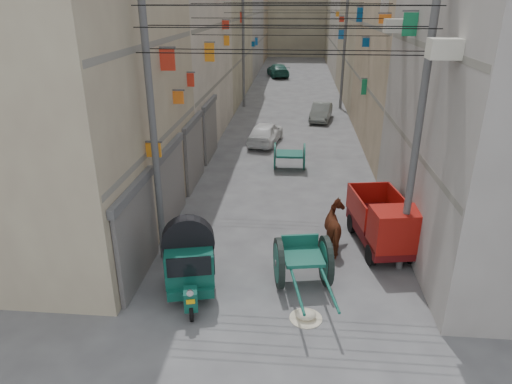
# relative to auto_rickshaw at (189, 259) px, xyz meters

# --- Properties ---
(building_row_left) EXTENTS (8.00, 62.00, 14.00)m
(building_row_left) POSITION_rel_auto_rickshaw_xyz_m (-5.64, 29.85, 5.45)
(building_row_left) COLOR tan
(building_row_left) RESTS_ON ground
(building_row_right) EXTENTS (8.00, 62.00, 14.00)m
(building_row_right) POSITION_rel_auto_rickshaw_xyz_m (10.35, 29.85, 5.45)
(building_row_right) COLOR #9C9692
(building_row_right) RESTS_ON ground
(end_cap_building) EXTENTS (22.00, 10.00, 13.00)m
(end_cap_building) POSITION_rel_auto_rickshaw_xyz_m (2.35, 61.73, 5.49)
(end_cap_building) COLOR #B4AC8D
(end_cap_building) RESTS_ON ground
(shutters_left) EXTENTS (0.18, 14.40, 2.88)m
(shutters_left) POSITION_rel_auto_rickshaw_xyz_m (-1.56, 6.10, 0.48)
(shutters_left) COLOR #505055
(shutters_left) RESTS_ON ground
(signboards) EXTENTS (8.22, 40.52, 5.67)m
(signboards) POSITION_rel_auto_rickshaw_xyz_m (2.34, 17.38, 2.42)
(signboards) COLOR red
(signboards) RESTS_ON ground
(utility_poles) EXTENTS (7.40, 22.20, 8.00)m
(utility_poles) POSITION_rel_auto_rickshaw_xyz_m (2.35, 12.73, 2.99)
(utility_poles) COLOR #505052
(utility_poles) RESTS_ON ground
(overhead_cables) EXTENTS (7.40, 22.52, 1.12)m
(overhead_cables) POSITION_rel_auto_rickshaw_xyz_m (2.35, 10.13, 5.76)
(overhead_cables) COLOR black
(overhead_cables) RESTS_ON ground
(auto_rickshaw) EXTENTS (1.75, 2.52, 1.71)m
(auto_rickshaw) POSITION_rel_auto_rickshaw_xyz_m (0.00, 0.00, 0.00)
(auto_rickshaw) COLOR black
(auto_rickshaw) RESTS_ON ground
(tonga_cart) EXTENTS (1.71, 3.30, 1.42)m
(tonga_cart) POSITION_rel_auto_rickshaw_xyz_m (3.03, 0.62, -0.27)
(tonga_cart) COLOR black
(tonga_cart) RESTS_ON ground
(mini_truck) EXTENTS (1.95, 3.41, 1.81)m
(mini_truck) POSITION_rel_auto_rickshaw_xyz_m (5.62, 2.62, -0.14)
(mini_truck) COLOR black
(mini_truck) RESTS_ON ground
(second_cart) EXTENTS (1.47, 1.30, 1.28)m
(second_cart) POSITION_rel_auto_rickshaw_xyz_m (2.47, 10.13, -0.33)
(second_cart) COLOR #125042
(second_cart) RESTS_ON ground
(feed_sack) EXTENTS (0.52, 0.41, 0.26)m
(feed_sack) POSITION_rel_auto_rickshaw_xyz_m (3.14, -0.92, -0.88)
(feed_sack) COLOR beige
(feed_sack) RESTS_ON ground
(horse) EXTENTS (0.99, 1.81, 1.46)m
(horse) POSITION_rel_auto_rickshaw_xyz_m (4.14, 2.73, -0.28)
(horse) COLOR brown
(horse) RESTS_ON ground
(distant_car_white) EXTENTS (2.03, 3.80, 1.23)m
(distant_car_white) POSITION_rel_auto_rickshaw_xyz_m (1.05, 14.24, -0.40)
(distant_car_white) COLOR white
(distant_car_white) RESTS_ON ground
(distant_car_grey) EXTENTS (1.72, 3.54, 1.12)m
(distant_car_grey) POSITION_rel_auto_rickshaw_xyz_m (4.37, 19.93, -0.45)
(distant_car_grey) COLOR #5C625E
(distant_car_grey) RESTS_ON ground
(distant_car_green) EXTENTS (2.76, 4.80, 1.31)m
(distant_car_green) POSITION_rel_auto_rickshaw_xyz_m (0.65, 38.67, -0.36)
(distant_car_green) COLOR #1C5347
(distant_car_green) RESTS_ON ground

